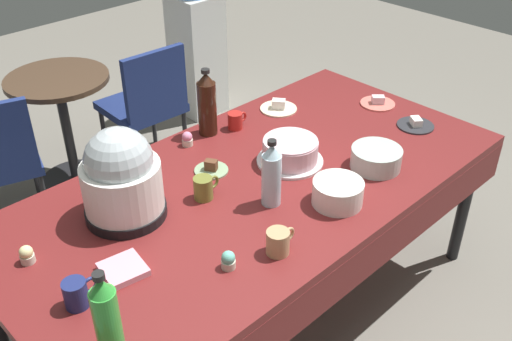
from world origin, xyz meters
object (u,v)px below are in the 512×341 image
Objects in this scene: soda_bottle_lime_soda at (107,322)px; coffee_mug_navy at (77,293)px; frosted_layer_cake at (290,152)px; cupcake_cocoa at (228,260)px; dessert_plate_coral at (378,102)px; round_cafe_table at (63,111)px; ceramic_snack_bowl at (338,193)px; maroon_chair_right at (147,101)px; coffee_mug_red at (236,120)px; coffee_mug_olive at (204,188)px; dessert_plate_sage at (211,169)px; glass_salad_bowl at (376,158)px; cupcake_vanilla at (27,255)px; soda_bottle_water at (271,175)px; soda_bottle_cola at (207,104)px; cupcake_lemon at (187,139)px; slow_cooker at (121,178)px; potluck_table at (256,193)px; dessert_plate_cream at (279,107)px; coffee_mug_tan at (278,242)px; water_cooler at (196,37)px; dessert_plate_charcoal at (416,124)px.

coffee_mug_navy is at bearing 81.98° from soda_bottle_lime_soda.
frosted_layer_cake is 0.72m from cupcake_cocoa.
dessert_plate_coral is 0.25× the size of round_cafe_table.
maroon_chair_right reaches higher than ceramic_snack_bowl.
coffee_mug_olive is at bearing -145.02° from coffee_mug_red.
ceramic_snack_bowl reaches higher than coffee_mug_red.
dessert_plate_sage is at bearing 20.19° from coffee_mug_navy.
frosted_layer_cake is 0.37m from glass_salad_bowl.
cupcake_vanilla is 0.92m from soda_bottle_water.
dessert_plate_sage is 0.45× the size of soda_bottle_cola.
cupcake_lemon is (-0.14, 0.76, -0.02)m from ceramic_snack_bowl.
slow_cooker is at bearing 154.35° from glass_salad_bowl.
slow_cooker is 0.46m from dessert_plate_sage.
ceramic_snack_bowl is 1.38× the size of dessert_plate_sage.
slow_cooker is 0.80m from coffee_mug_red.
potluck_table is at bearing -88.22° from round_cafe_table.
dessert_plate_cream reaches higher than dessert_plate_sage.
coffee_mug_navy is (0.02, -0.30, 0.02)m from cupcake_vanilla.
frosted_layer_cake is 4.32× the size of cupcake_vanilla.
cupcake_vanilla is at bearing 139.18° from coffee_mug_tan.
round_cafe_table is 0.58× the size of water_cooler.
coffee_mug_tan is at bearing -95.96° from round_cafe_table.
coffee_mug_red is (0.04, 0.39, -0.01)m from frosted_layer_cake.
water_cooler reaches higher than soda_bottle_cola.
cupcake_vanilla reaches higher than round_cafe_table.
maroon_chair_right is 0.89m from water_cooler.
slow_cooker is 1.08m from dessert_plate_cream.
water_cooler reaches higher than cupcake_cocoa.
cupcake_cocoa is at bearing -125.06° from dessert_plate_sage.
soda_bottle_cola is 2.74× the size of coffee_mug_olive.
coffee_mug_navy is (-0.89, -0.11, 0.11)m from potluck_table.
coffee_mug_olive is (0.66, 0.17, -0.00)m from coffee_mug_navy.
coffee_mug_olive reaches higher than dessert_plate_charcoal.
soda_bottle_lime_soda is 2.79× the size of coffee_mug_navy.
cupcake_lemon is 1.00× the size of cupcake_vanilla.
cupcake_vanilla is (-0.89, -0.24, 0.00)m from cupcake_lemon.
ceramic_snack_bowl is 0.56m from dessert_plate_sage.
glass_salad_bowl is at bearing -26.87° from coffee_mug_olive.
dessert_plate_cream is at bearing 142.13° from dessert_plate_coral.
glass_salad_bowl is 0.70m from coffee_mug_tan.
slow_cooker reaches higher than glass_salad_bowl.
coffee_mug_red is at bearing 15.66° from slow_cooker.
frosted_layer_cake is 0.76m from slow_cooker.
dessert_plate_charcoal is (0.76, 0.13, -0.04)m from ceramic_snack_bowl.
soda_bottle_lime_soda is (-1.05, -0.82, 0.00)m from soda_bottle_cola.
cupcake_vanilla reaches higher than dessert_plate_cream.
ceramic_snack_bowl is at bearing -85.04° from round_cafe_table.
slow_cooker is at bearing -153.37° from cupcake_lemon.
soda_bottle_water is at bearing -21.97° from cupcake_vanilla.
cupcake_lemon is 0.42m from coffee_mug_olive.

